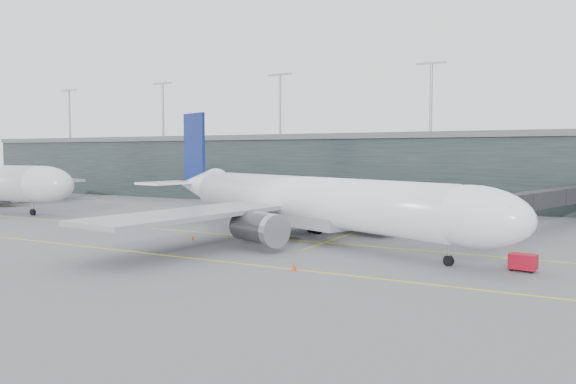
% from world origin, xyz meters
% --- Properties ---
extents(ground, '(320.00, 320.00, 0.00)m').
position_xyz_m(ground, '(0.00, 0.00, 0.00)').
color(ground, '#545459').
rests_on(ground, ground).
extents(taxiline_a, '(160.00, 0.25, 0.02)m').
position_xyz_m(taxiline_a, '(0.00, -4.00, 0.01)').
color(taxiline_a, yellow).
rests_on(taxiline_a, ground).
extents(taxiline_b, '(160.00, 0.25, 0.02)m').
position_xyz_m(taxiline_b, '(0.00, -20.00, 0.01)').
color(taxiline_b, yellow).
rests_on(taxiline_b, ground).
extents(taxiline_lead_main, '(0.25, 60.00, 0.02)m').
position_xyz_m(taxiline_lead_main, '(5.00, 20.00, 0.01)').
color(taxiline_lead_main, yellow).
rests_on(taxiline_lead_main, ground).
extents(taxiline_lead_adj, '(0.25, 60.00, 0.02)m').
position_xyz_m(taxiline_lead_adj, '(-75.00, 20.00, 0.01)').
color(taxiline_lead_adj, yellow).
rests_on(taxiline_lead_adj, ground).
extents(terminal, '(240.00, 36.00, 29.00)m').
position_xyz_m(terminal, '(-0.00, 58.00, 7.62)').
color(terminal, black).
rests_on(terminal, ground).
extents(main_aircraft, '(60.26, 55.58, 17.68)m').
position_xyz_m(main_aircraft, '(1.78, -2.85, 4.96)').
color(main_aircraft, white).
rests_on(main_aircraft, ground).
extents(jet_bridge, '(14.12, 42.90, 5.92)m').
position_xyz_m(jet_bridge, '(26.69, 22.29, 4.44)').
color(jet_bridge, '#27262B').
rests_on(jet_bridge, ground).
extents(gse_cart, '(2.60, 1.87, 1.63)m').
position_xyz_m(gse_cart, '(28.43, -10.55, 0.91)').
color(gse_cart, '#A10B1E').
rests_on(gse_cart, ground).
extents(uld_a, '(2.16, 1.79, 1.85)m').
position_xyz_m(uld_a, '(-6.21, 10.80, 0.97)').
color(uld_a, '#333338').
rests_on(uld_a, ground).
extents(uld_b, '(1.99, 1.66, 1.67)m').
position_xyz_m(uld_b, '(-3.84, 10.93, 0.88)').
color(uld_b, '#333338').
rests_on(uld_b, ground).
extents(uld_c, '(2.46, 2.23, 1.84)m').
position_xyz_m(uld_c, '(0.27, 9.63, 0.97)').
color(uld_c, '#333338').
rests_on(uld_c, ground).
extents(cone_wing_stbd, '(0.49, 0.49, 0.78)m').
position_xyz_m(cone_wing_stbd, '(9.35, -20.49, 0.39)').
color(cone_wing_stbd, red).
rests_on(cone_wing_stbd, ground).
extents(cone_wing_port, '(0.44, 0.44, 0.69)m').
position_xyz_m(cone_wing_port, '(8.15, 11.79, 0.35)').
color(cone_wing_port, '#F24B0D').
rests_on(cone_wing_port, ground).
extents(cone_tail, '(0.38, 0.38, 0.61)m').
position_xyz_m(cone_tail, '(-10.66, -10.12, 0.30)').
color(cone_tail, orange).
rests_on(cone_tail, ground).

